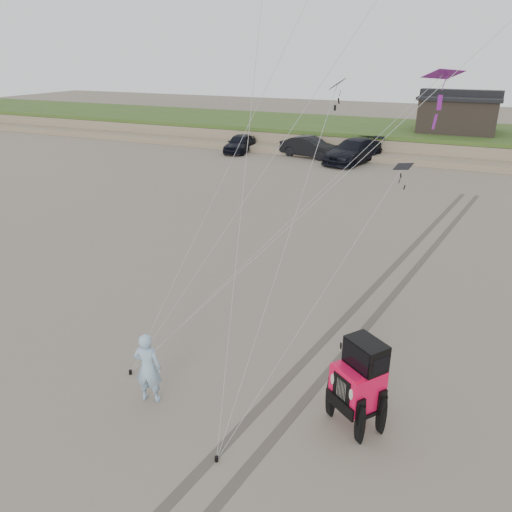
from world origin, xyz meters
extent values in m
plane|color=#6B6054|center=(0.00, 0.00, 0.00)|extent=(160.00, 160.00, 0.00)
cube|color=#7A6B54|center=(0.00, 38.00, 0.70)|extent=(160.00, 12.00, 1.40)
cube|color=#2D4719|center=(0.00, 38.00, 1.55)|extent=(160.00, 12.00, 0.35)
cube|color=#7A6B54|center=(0.00, 31.50, 0.25)|extent=(160.00, 3.50, 0.50)
cube|color=black|center=(2.00, 37.00, 3.03)|extent=(6.00, 5.00, 2.60)
cube|color=black|center=(2.00, 37.00, 4.45)|extent=(6.40, 5.40, 0.25)
cube|color=black|center=(2.00, 37.00, 4.83)|extent=(6.40, 1.20, 0.50)
imported|color=black|center=(-14.52, 29.40, 0.75)|extent=(2.25, 4.57, 1.50)
imported|color=black|center=(-8.43, 29.84, 0.81)|extent=(5.17, 2.79, 1.62)
imported|color=black|center=(-4.70, 29.16, 0.89)|extent=(4.04, 6.55, 1.77)
imported|color=#83A1CB|center=(-2.11, -0.80, 0.93)|extent=(0.76, 0.59, 1.85)
cube|color=black|center=(2.45, 5.37, 5.00)|extent=(0.56, 0.48, 0.23)
cube|color=#73167E|center=(2.91, 8.48, 7.31)|extent=(1.29, 1.36, 0.36)
cube|color=black|center=(0.42, 5.42, 7.13)|extent=(0.34, 0.61, 0.31)
cylinder|color=black|center=(-3.22, -0.17, 0.06)|extent=(0.08, 0.08, 0.12)
cylinder|color=black|center=(0.34, -1.91, 0.06)|extent=(0.08, 0.08, 0.12)
cube|color=#4C443D|center=(1.60, 8.00, 0.00)|extent=(4.42, 29.74, 0.01)
cube|color=#4C443D|center=(2.40, 8.00, 0.00)|extent=(4.42, 29.74, 0.01)
camera|label=1|loc=(4.42, -8.88, 7.97)|focal=35.00mm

